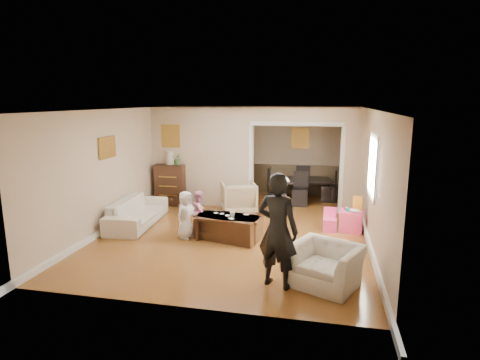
% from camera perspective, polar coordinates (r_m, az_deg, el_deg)
% --- Properties ---
extents(floor, '(7.00, 7.00, 0.00)m').
position_cam_1_polar(floor, '(8.90, -0.27, -6.89)').
color(floor, '#A16229').
rests_on(floor, ground).
extents(partition_left, '(2.75, 0.18, 2.60)m').
position_cam_1_polar(partition_left, '(10.65, -5.46, 3.30)').
color(partition_left, '#C2AC8E').
rests_on(partition_left, ground).
extents(partition_right, '(0.55, 0.18, 2.60)m').
position_cam_1_polar(partition_right, '(10.18, 15.70, 2.55)').
color(partition_right, '#C2AC8E').
rests_on(partition_right, ground).
extents(partition_header, '(2.22, 0.18, 0.35)m').
position_cam_1_polar(partition_header, '(10.08, 8.14, 9.21)').
color(partition_header, '#C2AC8E').
rests_on(partition_header, partition_right).
extents(window_pane, '(0.03, 0.95, 1.10)m').
position_cam_1_polar(window_pane, '(8.00, 18.55, 1.87)').
color(window_pane, white).
rests_on(window_pane, ground).
extents(framed_art_partition, '(0.45, 0.03, 0.55)m').
position_cam_1_polar(framed_art_partition, '(10.77, -9.90, 6.22)').
color(framed_art_partition, brown).
rests_on(framed_art_partition, partition_left).
extents(framed_art_sofa_wall, '(0.03, 0.55, 0.40)m').
position_cam_1_polar(framed_art_sofa_wall, '(8.94, -18.43, 4.44)').
color(framed_art_sofa_wall, brown).
extents(framed_art_alcove, '(0.45, 0.03, 0.55)m').
position_cam_1_polar(framed_art_alcove, '(11.76, 8.60, 5.96)').
color(framed_art_alcove, brown).
extents(sofa, '(0.95, 2.10, 0.60)m').
position_cam_1_polar(sofa, '(9.37, -14.47, -4.42)').
color(sofa, beige).
rests_on(sofa, ground).
extents(armchair_back, '(1.08, 1.09, 0.77)m').
position_cam_1_polar(armchair_back, '(10.00, -0.21, -2.52)').
color(armchair_back, tan).
rests_on(armchair_back, ground).
extents(armchair_front, '(1.25, 1.19, 0.64)m').
position_cam_1_polar(armchair_front, '(6.35, 12.13, -11.82)').
color(armchair_front, beige).
rests_on(armchair_front, ground).
extents(dresser, '(0.80, 0.45, 1.10)m').
position_cam_1_polar(dresser, '(10.91, -9.83, -0.62)').
color(dresser, '#361C10').
rests_on(dresser, ground).
extents(table_lamp, '(0.22, 0.22, 0.36)m').
position_cam_1_polar(table_lamp, '(10.78, -9.96, 3.17)').
color(table_lamp, beige).
rests_on(table_lamp, dresser).
extents(potted_plant, '(0.27, 0.23, 0.30)m').
position_cam_1_polar(potted_plant, '(10.71, -8.96, 2.98)').
color(potted_plant, '#41652D').
rests_on(potted_plant, dresser).
extents(coffee_table, '(1.41, 0.95, 0.48)m').
position_cam_1_polar(coffee_table, '(8.18, -1.68, -6.78)').
color(coffee_table, '#3C2613').
rests_on(coffee_table, ground).
extents(coffee_cup, '(0.13, 0.13, 0.10)m').
position_cam_1_polar(coffee_cup, '(8.03, -1.08, -4.96)').
color(coffee_cup, silver).
rests_on(coffee_cup, coffee_table).
extents(play_table, '(0.52, 0.52, 0.45)m').
position_cam_1_polar(play_table, '(8.97, 15.61, -5.66)').
color(play_table, '#EE3E77').
rests_on(play_table, ground).
extents(cereal_box, '(0.21, 0.09, 0.30)m').
position_cam_1_polar(cereal_box, '(8.98, 16.46, -3.20)').
color(cereal_box, yellow).
rests_on(cereal_box, play_table).
extents(cyan_cup, '(0.08, 0.08, 0.08)m').
position_cam_1_polar(cyan_cup, '(8.85, 15.07, -4.08)').
color(cyan_cup, teal).
rests_on(cyan_cup, play_table).
extents(toy_block, '(0.09, 0.08, 0.05)m').
position_cam_1_polar(toy_block, '(9.01, 14.89, -3.88)').
color(toy_block, red).
rests_on(toy_block, play_table).
extents(play_bowl, '(0.25, 0.25, 0.05)m').
position_cam_1_polar(play_bowl, '(8.79, 16.07, -4.32)').
color(play_bowl, silver).
rests_on(play_bowl, play_table).
extents(dining_table, '(1.83, 1.26, 0.59)m').
position_cam_1_polar(dining_table, '(11.43, 8.80, -1.35)').
color(dining_table, black).
rests_on(dining_table, ground).
extents(adult_person, '(0.75, 0.61, 1.77)m').
position_cam_1_polar(adult_person, '(6.01, 5.40, -7.17)').
color(adult_person, black).
rests_on(adult_person, ground).
extents(child_kneel_a, '(0.49, 0.57, 0.99)m').
position_cam_1_polar(child_kneel_a, '(8.21, -7.73, -4.97)').
color(child_kneel_a, silver).
rests_on(child_kneel_a, ground).
extents(child_kneel_b, '(0.38, 0.47, 0.90)m').
position_cam_1_polar(child_kneel_b, '(8.58, -5.77, -4.49)').
color(child_kneel_b, pink).
rests_on(child_kneel_b, ground).
extents(child_toddler, '(0.55, 0.41, 0.87)m').
position_cam_1_polar(child_toddler, '(8.67, 6.28, -4.47)').
color(child_toddler, black).
rests_on(child_toddler, ground).
extents(craft_papers, '(0.74, 0.45, 0.00)m').
position_cam_1_polar(craft_papers, '(8.15, -1.51, -5.06)').
color(craft_papers, white).
rests_on(craft_papers, coffee_table).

